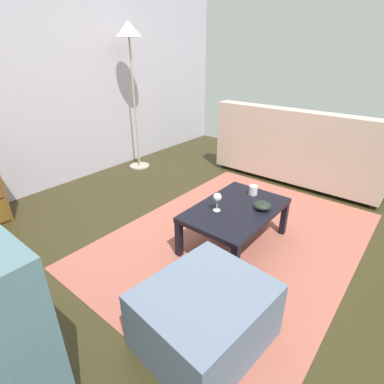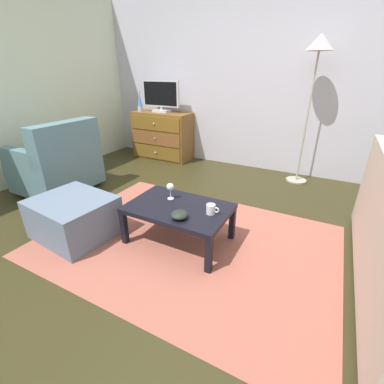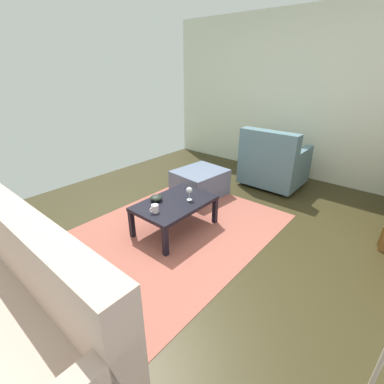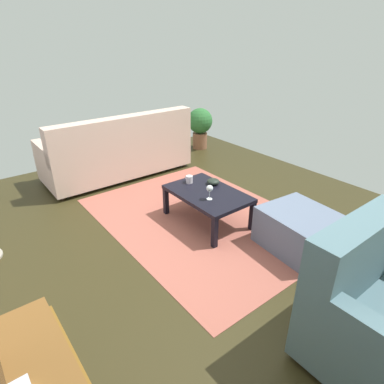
# 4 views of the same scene
# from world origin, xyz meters

# --- Properties ---
(ground_plane) EXTENTS (5.67, 4.89, 0.05)m
(ground_plane) POSITION_xyz_m (0.00, 0.00, -0.03)
(ground_plane) COLOR #322C16
(area_rug) EXTENTS (2.60, 1.90, 0.01)m
(area_rug) POSITION_xyz_m (0.20, -0.20, 0.00)
(area_rug) COLOR #A45849
(area_rug) RESTS_ON ground_plane
(coffee_table) EXTENTS (0.90, 0.59, 0.36)m
(coffee_table) POSITION_xyz_m (0.12, -0.22, 0.32)
(coffee_table) COLOR black
(coffee_table) RESTS_ON ground_plane
(wine_glass) EXTENTS (0.07, 0.07, 0.16)m
(wine_glass) POSITION_xyz_m (-0.02, -0.13, 0.48)
(wine_glass) COLOR silver
(wine_glass) RESTS_ON coffee_table
(mug) EXTENTS (0.11, 0.08, 0.08)m
(mug) POSITION_xyz_m (0.43, -0.21, 0.40)
(mug) COLOR silver
(mug) RESTS_ON coffee_table
(bowl_decorative) EXTENTS (0.14, 0.14, 0.06)m
(bowl_decorative) POSITION_xyz_m (0.24, -0.40, 0.39)
(bowl_decorative) COLOR black
(bowl_decorative) RESTS_ON coffee_table
(couch_large) EXTENTS (0.85, 2.07, 0.92)m
(couch_large) POSITION_xyz_m (1.91, -0.07, 0.35)
(couch_large) COLOR #332319
(couch_large) RESTS_ON ground_plane
(armchair) EXTENTS (0.80, 0.88, 0.91)m
(armchair) POSITION_xyz_m (-1.83, 0.05, 0.37)
(armchair) COLOR #332319
(armchair) RESTS_ON ground_plane
(ottoman) EXTENTS (0.75, 0.66, 0.38)m
(ottoman) POSITION_xyz_m (-0.81, -0.60, 0.19)
(ottoman) COLOR slate
(ottoman) RESTS_ON ground_plane
(potted_plant) EXTENTS (0.44, 0.44, 0.72)m
(potted_plant) POSITION_xyz_m (2.18, -1.79, 0.43)
(potted_plant) COLOR brown
(potted_plant) RESTS_ON ground_plane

